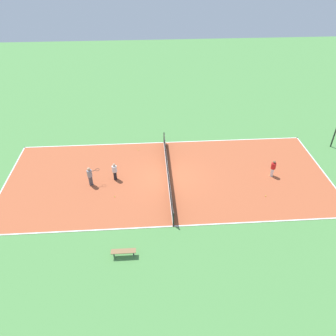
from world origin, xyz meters
name	(u,v)px	position (x,y,z in m)	size (l,w,h in m)	color
ground_plane	(168,178)	(0.00, 0.00, 0.00)	(80.00, 80.00, 0.00)	#518E47
court_surface	(168,177)	(0.00, 0.00, 0.01)	(10.41, 24.51, 0.02)	#B75633
tennis_net	(168,172)	(0.00, 0.00, 0.56)	(10.21, 0.10, 1.06)	black
bench	(123,252)	(7.32, -3.06, 0.38)	(0.36, 1.43, 0.45)	olive
player_coach_red	(273,168)	(0.33, 7.97, 0.79)	(0.48, 0.48, 1.37)	white
player_near_white	(115,171)	(-0.06, -4.00, 0.81)	(0.37, 0.37, 1.42)	black
player_baseline_gray	(90,175)	(0.51, -5.74, 0.90)	(0.67, 0.99, 1.55)	#4C4C51
tennis_ball_midcourt	(266,196)	(2.70, 6.77, 0.06)	(0.07, 0.07, 0.07)	#CCE033
tennis_ball_far_baseline	(115,197)	(2.04, -3.93, 0.06)	(0.07, 0.07, 0.07)	#CCE033
tennis_ball_near_net	(138,150)	(-4.00, -2.30, 0.06)	(0.07, 0.07, 0.07)	#CCE033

